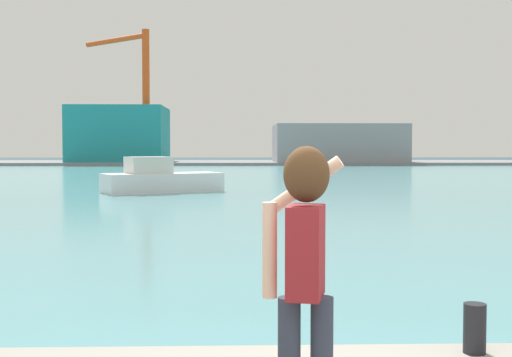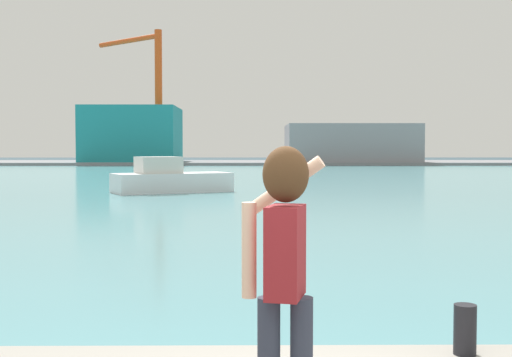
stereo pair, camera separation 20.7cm
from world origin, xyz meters
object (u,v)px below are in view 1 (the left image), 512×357
at_px(harbor_bollard, 475,328).
at_px(port_crane, 138,81).
at_px(warehouse_right, 338,143).
at_px(warehouse_left, 120,134).
at_px(person_photographer, 304,257).
at_px(boat_moored, 160,179).

relative_size(harbor_bollard, port_crane, 0.02).
relative_size(harbor_bollard, warehouse_right, 0.02).
distance_m(harbor_bollard, warehouse_left, 90.95).
xyz_separation_m(person_photographer, boat_moored, (-4.28, 29.83, -0.92)).
relative_size(person_photographer, harbor_bollard, 4.14).
bearing_deg(port_crane, warehouse_right, 1.84).
distance_m(person_photographer, harbor_bollard, 2.33).
distance_m(warehouse_right, port_crane, 29.00).
bearing_deg(warehouse_left, harbor_bollard, -78.34).
xyz_separation_m(harbor_bollard, warehouse_left, (-18.37, 89.00, 3.48)).
height_order(harbor_bollard, warehouse_right, warehouse_right).
xyz_separation_m(person_photographer, warehouse_left, (-16.78, 90.48, 2.62)).
height_order(person_photographer, warehouse_left, warehouse_left).
distance_m(harbor_bollard, port_crane, 88.54).
distance_m(person_photographer, warehouse_left, 92.06).
xyz_separation_m(warehouse_right, port_crane, (-27.71, -0.89, 8.51)).
bearing_deg(boat_moored, warehouse_right, 46.73).
height_order(boat_moored, port_crane, port_crane).
height_order(harbor_bollard, boat_moored, boat_moored).
bearing_deg(harbor_bollard, warehouse_right, 82.01).
bearing_deg(person_photographer, warehouse_left, 24.44).
bearing_deg(port_crane, boat_moored, -80.66).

